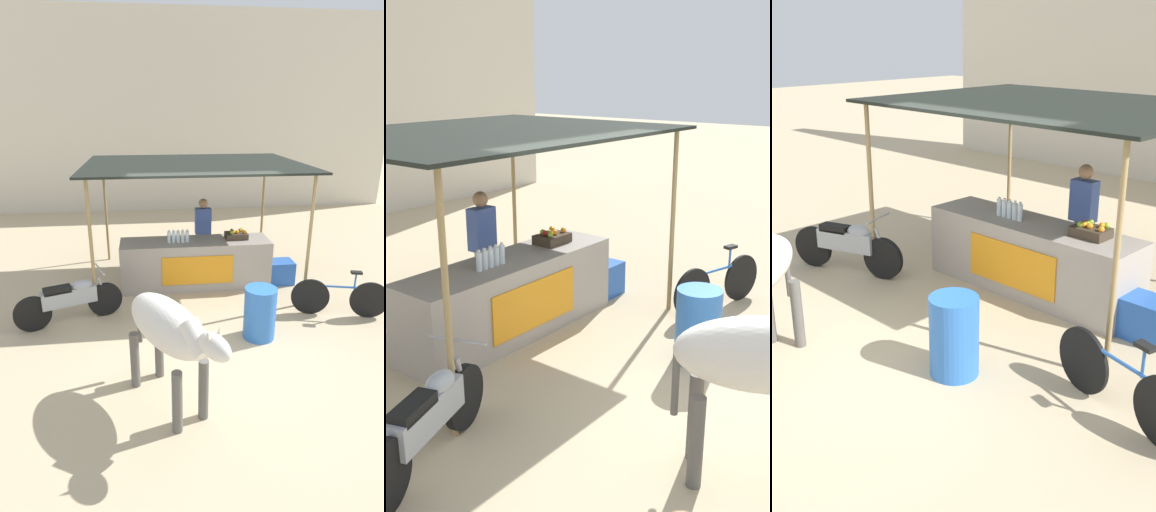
{
  "view_description": "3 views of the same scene",
  "coord_description": "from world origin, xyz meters",
  "views": [
    {
      "loc": [
        -0.99,
        -5.36,
        3.41
      ],
      "look_at": [
        -0.15,
        1.52,
        0.89
      ],
      "focal_mm": 28.0,
      "sensor_mm": 36.0,
      "label": 1
    },
    {
      "loc": [
        -4.86,
        -2.67,
        3.12
      ],
      "look_at": [
        0.26,
        1.35,
        1.1
      ],
      "focal_mm": 42.0,
      "sensor_mm": 36.0,
      "label": 2
    },
    {
      "loc": [
        4.55,
        -3.66,
        3.29
      ],
      "look_at": [
        0.27,
        0.67,
        0.99
      ],
      "focal_mm": 42.0,
      "sensor_mm": 36.0,
      "label": 3
    }
  ],
  "objects": [
    {
      "name": "fruit_crate",
      "position": [
        0.85,
        2.25,
        1.04
      ],
      "size": [
        0.44,
        0.32,
        0.18
      ],
      "color": "#3F3326",
      "rests_on": "stall_counter"
    },
    {
      "name": "water_bottle_row",
      "position": [
        -0.35,
        2.15,
        1.07
      ],
      "size": [
        0.43,
        0.07,
        0.25
      ],
      "color": "silver",
      "rests_on": "stall_counter"
    },
    {
      "name": "stall_counter",
      "position": [
        0.0,
        2.2,
        0.48
      ],
      "size": [
        3.0,
        0.82,
        0.96
      ],
      "color": "#9E9389",
      "rests_on": "ground"
    },
    {
      "name": "stall_awning",
      "position": [
        0.0,
        2.5,
        2.36
      ],
      "size": [
        4.2,
        3.2,
        2.46
      ],
      "color": "black",
      "rests_on": "ground"
    },
    {
      "name": "bicycle_leaning",
      "position": [
        2.34,
        0.57,
        0.35
      ],
      "size": [
        1.62,
        0.46,
        0.85
      ],
      "color": "black",
      "rests_on": "ground"
    },
    {
      "name": "vendor_behind_counter",
      "position": [
        0.26,
        2.95,
        0.85
      ],
      "size": [
        0.34,
        0.22,
        1.65
      ],
      "color": "#383842",
      "rests_on": "ground"
    },
    {
      "name": "motorcycle_parked",
      "position": [
        -2.28,
        0.89,
        0.43
      ],
      "size": [
        1.72,
        0.8,
        0.9
      ],
      "color": "black",
      "rests_on": "ground"
    },
    {
      "name": "ground_plane",
      "position": [
        0.0,
        0.0,
        0.0
      ],
      "size": [
        60.0,
        60.0,
        0.0
      ],
      "primitive_type": "plane",
      "color": "tan"
    },
    {
      "name": "cooler_box",
      "position": [
        1.74,
        2.1,
        0.24
      ],
      "size": [
        0.6,
        0.44,
        0.48
      ],
      "primitive_type": "cube",
      "color": "blue",
      "rests_on": "ground"
    },
    {
      "name": "water_barrel",
      "position": [
        0.75,
        0.05,
        0.42
      ],
      "size": [
        0.5,
        0.5,
        0.85
      ],
      "primitive_type": "cylinder",
      "color": "blue",
      "rests_on": "ground"
    }
  ]
}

